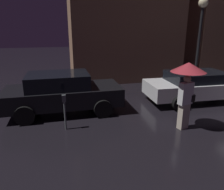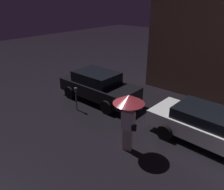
{
  "view_description": "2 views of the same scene",
  "coord_description": "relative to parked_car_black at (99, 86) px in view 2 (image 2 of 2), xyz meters",
  "views": [
    {
      "loc": [
        -8.43,
        -6.77,
        3.21
      ],
      "look_at": [
        -6.76,
        0.01,
        1.0
      ],
      "focal_mm": 35.0,
      "sensor_mm": 36.0,
      "label": 1
    },
    {
      "loc": [
        -0.82,
        -6.27,
        5.08
      ],
      "look_at": [
        -6.27,
        0.09,
        1.32
      ],
      "focal_mm": 35.0,
      "sensor_mm": 36.0,
      "label": 2
    }
  ],
  "objects": [
    {
      "name": "building_facade_left",
      "position": [
        4.0,
        5.07,
        3.74
      ],
      "size": [
        6.59,
        3.0,
        9.08
      ],
      "color": "#8C664C",
      "rests_on": "ground"
    },
    {
      "name": "parked_car_black",
      "position": [
        0.0,
        0.0,
        0.0
      ],
      "size": [
        4.35,
        2.05,
        1.53
      ],
      "rotation": [
        0.0,
        0.0,
        -0.0
      ],
      "color": "black",
      "rests_on": "ground"
    },
    {
      "name": "parked_car_white",
      "position": [
        5.87,
        -0.07,
        -0.09
      ],
      "size": [
        4.75,
        2.03,
        1.32
      ],
      "rotation": [
        0.0,
        0.0,
        -0.04
      ],
      "color": "silver",
      "rests_on": "ground"
    },
    {
      "name": "pedestrian_with_umbrella",
      "position": [
        3.75,
        -2.41,
        0.9
      ],
      "size": [
        1.07,
        1.07,
        2.17
      ],
      "rotation": [
        0.0,
        0.0,
        0.26
      ],
      "color": "beige",
      "rests_on": "ground"
    },
    {
      "name": "parking_meter",
      "position": [
        0.02,
        -1.58,
        -0.07
      ],
      "size": [
        0.12,
        0.1,
        1.17
      ],
      "color": "#4C5154",
      "rests_on": "ground"
    }
  ]
}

